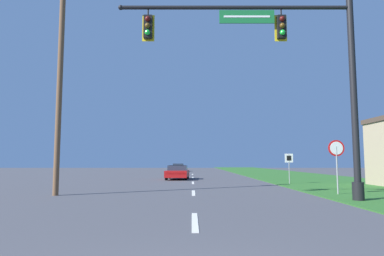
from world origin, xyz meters
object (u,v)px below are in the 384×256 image
Objects in this scene: stop_sign at (336,155)px; route_sign_post at (288,162)px; car_ahead at (177,172)px; far_car at (177,167)px; utility_pole_near at (59,79)px; signal_mast at (296,67)px.

stop_sign reaches higher than route_sign_post.
stop_sign is at bearing -88.96° from route_sign_post.
car_ahead is at bearing 141.62° from route_sign_post.
stop_sign reaches higher than far_car.
car_ahead is 10.11m from route_sign_post.
car_ahead is 15.92m from stop_sign.
utility_pole_near reaches higher than far_car.
car_ahead is 0.41× the size of utility_pole_near.
signal_mast reaches higher than far_car.
utility_pole_near reaches higher than stop_sign.
utility_pole_near is (-12.86, -7.73, 3.88)m from route_sign_post.
far_car is 38.69m from stop_sign.
utility_pole_near is at bearing -178.70° from stop_sign.
stop_sign is 0.24× the size of utility_pole_near.
car_ahead is 23.95m from far_car.
stop_sign is (8.03, -13.69, 1.26)m from car_ahead.
far_car is (-6.36, 40.21, -4.72)m from signal_mast.
signal_mast reaches higher than car_ahead.
route_sign_post is at bearing -38.38° from car_ahead.
stop_sign is at bearing 45.22° from signal_mast.
car_ahead is at bearing 108.55° from signal_mast.
route_sign_post reaches higher than car_ahead.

